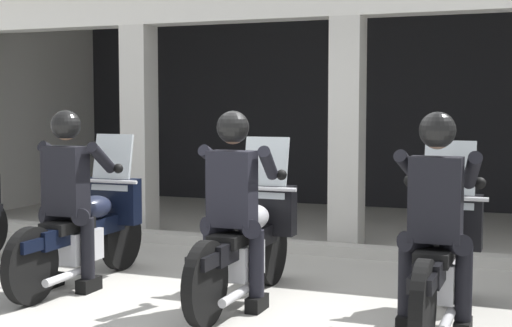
{
  "coord_description": "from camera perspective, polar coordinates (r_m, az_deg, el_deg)",
  "views": [
    {
      "loc": [
        2.32,
        -5.59,
        1.64
      ],
      "look_at": [
        0.0,
        0.37,
        1.13
      ],
      "focal_mm": 52.82,
      "sensor_mm": 36.0,
      "label": 1
    }
  ],
  "objects": [
    {
      "name": "motorcycle_left",
      "position": [
        7.08,
        -12.64,
        -4.82
      ],
      "size": [
        0.62,
        2.04,
        1.35
      ],
      "rotation": [
        0.0,
        0.0,
        -0.02
      ],
      "color": "black",
      "rests_on": "ground"
    },
    {
      "name": "police_officer_center",
      "position": [
        5.98,
        -1.7,
        -2.19
      ],
      "size": [
        0.63,
        0.61,
        1.58
      ],
      "rotation": [
        0.0,
        0.0,
        -0.04
      ],
      "color": "black",
      "rests_on": "ground"
    },
    {
      "name": "motorcycle_center",
      "position": [
        6.3,
        -0.66,
        -5.86
      ],
      "size": [
        0.62,
        2.04,
        1.35
      ],
      "rotation": [
        0.0,
        0.0,
        -0.04
      ],
      "color": "black",
      "rests_on": "ground"
    },
    {
      "name": "station_building",
      "position": [
        10.61,
        9.76,
        6.72
      ],
      "size": [
        11.86,
        4.11,
        3.21
      ],
      "color": "black",
      "rests_on": "ground"
    },
    {
      "name": "police_officer_left",
      "position": [
        6.79,
        -14.05,
        -1.51
      ],
      "size": [
        0.63,
        0.61,
        1.58
      ],
      "rotation": [
        0.0,
        0.0,
        -0.02
      ],
      "color": "black",
      "rests_on": "ground"
    },
    {
      "name": "motorcycle_right",
      "position": [
        5.82,
        13.82,
        -6.87
      ],
      "size": [
        0.62,
        2.04,
        1.35
      ],
      "rotation": [
        0.0,
        0.0,
        -0.05
      ],
      "color": "black",
      "rests_on": "ground"
    },
    {
      "name": "kerb_strip",
      "position": [
        8.25,
        5.97,
        -6.5
      ],
      "size": [
        11.36,
        0.24,
        0.12
      ],
      "primitive_type": "cube",
      "color": "#B7B5AD",
      "rests_on": "ground"
    },
    {
      "name": "ground_plane",
      "position": [
        9.04,
        6.09,
        -5.92
      ],
      "size": [
        80.0,
        80.0,
        0.0
      ],
      "primitive_type": "plane",
      "color": "#A8A59E"
    },
    {
      "name": "police_officer_right",
      "position": [
        5.47,
        13.51,
        -2.94
      ],
      "size": [
        0.63,
        0.61,
        1.58
      ],
      "rotation": [
        0.0,
        0.0,
        -0.05
      ],
      "color": "black",
      "rests_on": "ground"
    }
  ]
}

